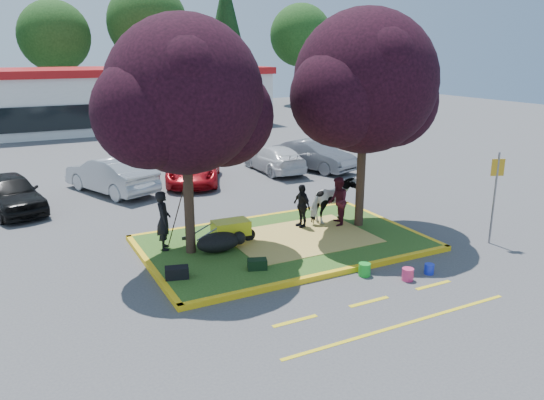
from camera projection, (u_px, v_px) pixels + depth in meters
name	position (u px, v px, depth m)	size (l,w,h in m)	color
ground	(284.00, 245.00, 16.04)	(90.00, 90.00, 0.00)	#424244
median_island	(284.00, 243.00, 16.02)	(8.00, 5.00, 0.15)	#284F18
curb_near	(331.00, 274.00, 13.81)	(8.30, 0.16, 0.15)	yellow
curb_far	(248.00, 219.00, 18.22)	(8.30, 0.16, 0.15)	yellow
curb_left	(151.00, 267.00, 14.22)	(0.16, 5.30, 0.15)	yellow
curb_right	(391.00, 223.00, 17.81)	(0.16, 5.30, 0.15)	yellow
straw_bedding	(301.00, 237.00, 16.26)	(4.20, 3.00, 0.01)	#D6C058
tree_purple_left	(185.00, 103.00, 13.94)	(5.06, 4.20, 6.51)	black
tree_purple_right	(366.00, 88.00, 16.22)	(5.30, 4.40, 6.82)	black
fire_lane_stripe_a	(295.00, 321.00, 11.56)	(1.10, 0.12, 0.01)	yellow
fire_lane_stripe_b	(369.00, 302.00, 12.44)	(1.10, 0.12, 0.01)	yellow
fire_lane_stripe_c	(433.00, 285.00, 13.32)	(1.10, 0.12, 0.01)	yellow
fire_lane_long	(403.00, 324.00, 11.42)	(6.00, 0.10, 0.01)	yellow
retail_building	(132.00, 97.00, 40.23)	(20.40, 8.40, 4.40)	silver
treeline	(93.00, 25.00, 46.62)	(46.58, 7.80, 14.63)	black
cow	(334.00, 201.00, 17.54)	(0.79, 1.73, 1.47)	silver
calf	(218.00, 242.00, 15.07)	(1.29, 0.73, 0.56)	black
handler	(164.00, 220.00, 15.12)	(0.63, 0.41, 1.72)	black
visitor_a	(338.00, 201.00, 17.22)	(0.78, 0.61, 1.60)	#45131E
visitor_b	(302.00, 206.00, 17.07)	(0.83, 0.35, 1.42)	black
wheelbarrow	(231.00, 228.00, 15.59)	(1.92, 0.69, 0.72)	black
gear_bag_dark	(177.00, 273.00, 13.34)	(0.59, 0.32, 0.30)	black
gear_bag_green	(257.00, 264.00, 13.90)	(0.50, 0.31, 0.27)	black
sign_post	(496.00, 187.00, 15.74)	(0.38, 0.18, 2.82)	slate
bucket_green	(364.00, 270.00, 13.84)	(0.32, 0.32, 0.34)	green
bucket_pink	(408.00, 274.00, 13.57)	(0.30, 0.30, 0.32)	#DC3068
bucket_blue	(429.00, 269.00, 13.97)	(0.26, 0.26, 0.27)	#192DCB
car_black	(11.00, 193.00, 19.19)	(1.65, 4.10, 1.40)	black
car_silver	(111.00, 174.00, 21.76)	(1.61, 4.62, 1.52)	#ADB0B5
car_red	(194.00, 168.00, 23.45)	(2.15, 4.66, 1.30)	#A60D15
car_white	(274.00, 159.00, 25.56)	(1.75, 4.30, 1.25)	silver
car_grey	(314.00, 155.00, 25.91)	(1.51, 4.34, 1.43)	slate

